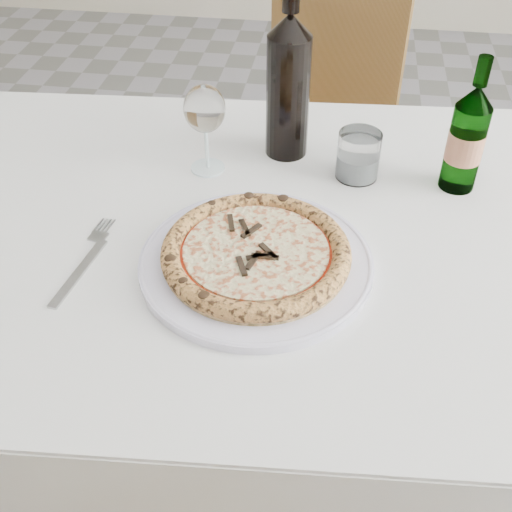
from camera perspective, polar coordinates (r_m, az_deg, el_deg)
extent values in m
cube|color=brown|center=(1.04, 0.80, 1.60)|extent=(1.45, 0.90, 0.04)
cube|color=white|center=(1.03, 0.81, 2.60)|extent=(1.52, 0.96, 0.01)
cube|color=white|center=(1.45, 3.09, 9.42)|extent=(1.46, 0.01, 0.22)
cylinder|color=brown|center=(1.71, -19.44, 0.74)|extent=(0.06, 0.06, 0.71)
cube|color=brown|center=(1.81, 5.03, 9.25)|extent=(0.45, 0.45, 0.04)
cube|color=brown|center=(1.84, 7.26, 18.40)|extent=(0.37, 0.13, 0.46)
cylinder|color=brown|center=(2.04, 10.36, 4.73)|extent=(0.04, 0.04, 0.43)
cylinder|color=brown|center=(1.79, 7.79, -0.73)|extent=(0.04, 0.04, 0.43)
cylinder|color=brown|center=(2.11, 1.94, 6.75)|extent=(0.04, 0.04, 0.43)
cylinder|color=brown|center=(1.87, -1.58, 1.73)|extent=(0.04, 0.04, 0.43)
cylinder|color=white|center=(0.95, 0.00, -0.60)|extent=(0.34, 0.34, 0.01)
torus|color=white|center=(0.94, 0.00, -0.37)|extent=(0.34, 0.34, 0.01)
cylinder|color=#E1B577|center=(0.94, 0.00, 0.00)|extent=(0.27, 0.27, 0.01)
torus|color=#C68844|center=(0.93, 0.00, 0.37)|extent=(0.28, 0.28, 0.03)
cylinder|color=#C44113|center=(0.93, 0.00, 0.37)|extent=(0.23, 0.23, 0.00)
cylinder|color=#FAE5A5|center=(0.93, 0.00, 0.52)|extent=(0.21, 0.21, 0.00)
cube|color=black|center=(0.92, 1.66, 0.57)|extent=(0.04, 0.01, 0.00)
cube|color=black|center=(0.95, 2.12, 1.74)|extent=(0.03, 0.03, 0.00)
cube|color=black|center=(0.97, 0.52, 2.98)|extent=(0.01, 0.04, 0.00)
cube|color=black|center=(0.95, -1.16, 1.72)|extent=(0.03, 0.03, 0.00)
cube|color=black|center=(0.93, -2.96, 1.01)|extent=(0.04, 0.01, 0.00)
cube|color=black|center=(0.90, -3.34, -0.86)|extent=(0.03, 0.03, 0.00)
cube|color=black|center=(0.90, -0.34, -0.76)|extent=(0.01, 0.04, 0.00)
cube|color=black|center=(0.89, 2.05, -1.03)|extent=(0.03, 0.03, 0.00)
cube|color=#9D9FA1|center=(0.97, -15.52, -1.54)|extent=(0.04, 0.15, 0.00)
cube|color=#9D9FA1|center=(1.03, -13.76, 1.87)|extent=(0.03, 0.03, 0.00)
cylinder|color=#9D9FA1|center=(1.06, -13.75, 2.91)|extent=(0.00, 0.04, 0.00)
cylinder|color=#9D9FA1|center=(1.06, -13.41, 2.88)|extent=(0.00, 0.04, 0.00)
cylinder|color=#9D9FA1|center=(1.05, -13.08, 2.85)|extent=(0.00, 0.04, 0.00)
cylinder|color=#9D9FA1|center=(1.05, -12.74, 2.82)|extent=(0.00, 0.04, 0.00)
cylinder|color=white|center=(1.16, -4.30, 7.83)|extent=(0.06, 0.06, 0.00)
cylinder|color=white|center=(1.14, -4.41, 9.61)|extent=(0.01, 0.01, 0.08)
ellipsoid|color=silver|center=(1.11, -4.60, 12.92)|extent=(0.07, 0.07, 0.08)
cylinder|color=silver|center=(1.13, 9.09, 8.83)|extent=(0.07, 0.07, 0.08)
cylinder|color=silver|center=(1.15, 8.98, 7.96)|extent=(0.07, 0.07, 0.04)
cylinder|color=#2D6D28|center=(1.13, 18.03, 9.09)|extent=(0.06, 0.06, 0.15)
cone|color=#2D6D28|center=(1.09, 19.04, 13.26)|extent=(0.06, 0.06, 0.04)
cylinder|color=#2D6D28|center=(1.07, 19.53, 15.23)|extent=(0.02, 0.02, 0.05)
cylinder|color=tan|center=(1.13, 18.08, 9.29)|extent=(0.06, 0.06, 0.05)
cylinder|color=black|center=(1.16, 2.84, 13.91)|extent=(0.08, 0.08, 0.22)
cone|color=black|center=(1.11, 3.07, 19.90)|extent=(0.08, 0.08, 0.04)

